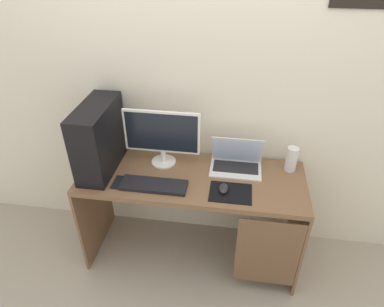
{
  "coord_description": "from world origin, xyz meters",
  "views": [
    {
      "loc": [
        0.26,
        -1.75,
        2.09
      ],
      "look_at": [
        0.0,
        0.0,
        0.92
      ],
      "focal_mm": 31.58,
      "sensor_mm": 36.0,
      "label": 1
    }
  ],
  "objects": [
    {
      "name": "speaker",
      "position": [
        0.64,
        0.17,
        0.83
      ],
      "size": [
        0.08,
        0.08,
        0.17
      ],
      "primitive_type": "cylinder",
      "color": "silver",
      "rests_on": "desk"
    },
    {
      "name": "mouse_left",
      "position": [
        0.21,
        -0.12,
        0.76
      ],
      "size": [
        0.06,
        0.1,
        0.03
      ],
      "primitive_type": "ellipsoid",
      "color": "#232326",
      "rests_on": "mousepad"
    },
    {
      "name": "desk",
      "position": [
        0.02,
        -0.01,
        0.59
      ],
      "size": [
        1.48,
        0.55,
        0.74
      ],
      "color": "brown",
      "rests_on": "ground_plane"
    },
    {
      "name": "laptop",
      "position": [
        0.28,
        0.14,
        0.78
      ],
      "size": [
        0.34,
        0.22,
        0.22
      ],
      "color": "silver",
      "rests_on": "desk"
    },
    {
      "name": "keyboard",
      "position": [
        -0.22,
        -0.14,
        0.75
      ],
      "size": [
        0.42,
        0.14,
        0.02
      ],
      "primitive_type": "cube",
      "color": "black",
      "rests_on": "desk"
    },
    {
      "name": "cell_phone",
      "position": [
        -0.45,
        -0.14,
        0.74
      ],
      "size": [
        0.07,
        0.13,
        0.01
      ],
      "primitive_type": "cube",
      "color": "black",
      "rests_on": "desk"
    },
    {
      "name": "wall_back",
      "position": [
        0.0,
        0.32,
        1.3
      ],
      "size": [
        4.0,
        0.05,
        2.6
      ],
      "color": "beige",
      "rests_on": "ground_plane"
    },
    {
      "name": "mousepad",
      "position": [
        0.26,
        -0.13,
        0.74
      ],
      "size": [
        0.26,
        0.2,
        0.0
      ],
      "primitive_type": "cube",
      "color": "black",
      "rests_on": "desk"
    },
    {
      "name": "monitor",
      "position": [
        -0.22,
        0.12,
        0.96
      ],
      "size": [
        0.51,
        0.17,
        0.4
      ],
      "color": "white",
      "rests_on": "desk"
    },
    {
      "name": "pc_tower",
      "position": [
        -0.61,
        0.02,
        0.97
      ],
      "size": [
        0.19,
        0.49,
        0.46
      ],
      "primitive_type": "cube",
      "color": "black",
      "rests_on": "desk"
    },
    {
      "name": "ground_plane",
      "position": [
        0.0,
        0.0,
        0.0
      ],
      "size": [
        8.0,
        8.0,
        0.0
      ],
      "primitive_type": "plane",
      "color": "#9E9384"
    }
  ]
}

